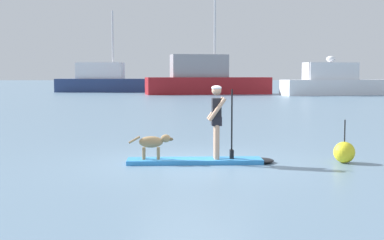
{
  "coord_description": "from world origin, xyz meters",
  "views": [
    {
      "loc": [
        -0.81,
        -12.16,
        2.0
      ],
      "look_at": [
        0.0,
        1.0,
        0.9
      ],
      "focal_mm": 50.75,
      "sensor_mm": 36.0,
      "label": 1
    }
  ],
  "objects_px": {
    "person_paddler": "(217,117)",
    "marker_buoy": "(344,152)",
    "moored_boat_center": "(106,81)",
    "moored_boat_starboard": "(206,79)",
    "paddleboard": "(205,161)",
    "moored_boat_outer": "(337,83)",
    "dog": "(153,143)"
  },
  "relations": [
    {
      "from": "marker_buoy",
      "to": "moored_boat_outer",
      "type": "bearing_deg",
      "value": 71.82
    },
    {
      "from": "dog",
      "to": "moored_boat_starboard",
      "type": "distance_m",
      "value": 44.33
    },
    {
      "from": "paddleboard",
      "to": "moored_boat_starboard",
      "type": "relative_size",
      "value": 0.25
    },
    {
      "from": "moored_boat_outer",
      "to": "person_paddler",
      "type": "bearing_deg",
      "value": -111.84
    },
    {
      "from": "paddleboard",
      "to": "person_paddler",
      "type": "distance_m",
      "value": 1.04
    },
    {
      "from": "marker_buoy",
      "to": "paddleboard",
      "type": "bearing_deg",
      "value": 176.74
    },
    {
      "from": "dog",
      "to": "moored_boat_center",
      "type": "xyz_separation_m",
      "value": [
        -6.05,
        52.14,
        0.82
      ]
    },
    {
      "from": "person_paddler",
      "to": "marker_buoy",
      "type": "xyz_separation_m",
      "value": [
        2.89,
        -0.18,
        -0.81
      ]
    },
    {
      "from": "person_paddler",
      "to": "moored_boat_outer",
      "type": "bearing_deg",
      "value": 68.16
    },
    {
      "from": "moored_boat_center",
      "to": "moored_boat_outer",
      "type": "xyz_separation_m",
      "value": [
        23.82,
        -11.41,
        -0.07
      ]
    },
    {
      "from": "moored_boat_center",
      "to": "paddleboard",
      "type": "bearing_deg",
      "value": -82.13
    },
    {
      "from": "moored_boat_outer",
      "to": "dog",
      "type": "bearing_deg",
      "value": -113.58
    },
    {
      "from": "moored_boat_starboard",
      "to": "person_paddler",
      "type": "bearing_deg",
      "value": -94.63
    },
    {
      "from": "dog",
      "to": "marker_buoy",
      "type": "height_order",
      "value": "marker_buoy"
    },
    {
      "from": "dog",
      "to": "moored_boat_center",
      "type": "height_order",
      "value": "moored_boat_center"
    },
    {
      "from": "paddleboard",
      "to": "moored_boat_outer",
      "type": "distance_m",
      "value": 44.02
    },
    {
      "from": "person_paddler",
      "to": "marker_buoy",
      "type": "bearing_deg",
      "value": -3.48
    },
    {
      "from": "person_paddler",
      "to": "moored_boat_outer",
      "type": "height_order",
      "value": "moored_boat_outer"
    },
    {
      "from": "moored_boat_center",
      "to": "moored_boat_starboard",
      "type": "distance_m",
      "value": 13.71
    },
    {
      "from": "moored_boat_starboard",
      "to": "moored_boat_outer",
      "type": "xyz_separation_m",
      "value": [
        12.76,
        -3.31,
        -0.32
      ]
    },
    {
      "from": "paddleboard",
      "to": "dog",
      "type": "relative_size",
      "value": 3.32
    },
    {
      "from": "person_paddler",
      "to": "moored_boat_center",
      "type": "relative_size",
      "value": 0.14
    },
    {
      "from": "paddleboard",
      "to": "moored_boat_center",
      "type": "distance_m",
      "value": 52.67
    },
    {
      "from": "paddleboard",
      "to": "marker_buoy",
      "type": "distance_m",
      "value": 3.18
    },
    {
      "from": "person_paddler",
      "to": "moored_boat_center",
      "type": "xyz_separation_m",
      "value": [
        -7.49,
        52.16,
        0.24
      ]
    },
    {
      "from": "moored_boat_starboard",
      "to": "moored_boat_outer",
      "type": "relative_size",
      "value": 1.1
    },
    {
      "from": "person_paddler",
      "to": "moored_boat_outer",
      "type": "xyz_separation_m",
      "value": [
        16.33,
        40.75,
        0.17
      ]
    },
    {
      "from": "person_paddler",
      "to": "moored_boat_outer",
      "type": "distance_m",
      "value": 43.9
    },
    {
      "from": "person_paddler",
      "to": "moored_boat_outer",
      "type": "relative_size",
      "value": 0.14
    },
    {
      "from": "moored_boat_starboard",
      "to": "marker_buoy",
      "type": "xyz_separation_m",
      "value": [
        -0.68,
        -44.24,
        -1.29
      ]
    },
    {
      "from": "person_paddler",
      "to": "moored_boat_starboard",
      "type": "relative_size",
      "value": 0.13
    },
    {
      "from": "dog",
      "to": "marker_buoy",
      "type": "xyz_separation_m",
      "value": [
        4.33,
        -0.2,
        -0.23
      ]
    }
  ]
}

